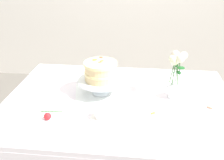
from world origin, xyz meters
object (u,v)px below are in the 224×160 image
Objects in this scene: flower_vase at (176,74)px; fallen_rose at (48,116)px; cake_stand at (101,82)px; layer_cake at (101,71)px; dining_table at (119,114)px; teacup at (102,115)px.

fallen_rose is at bearing -155.90° from flower_vase.
layer_cake is (-0.00, 0.00, 0.08)m from cake_stand.
teacup reaches higher than dining_table.
dining_table is at bearing 68.49° from teacup.
layer_cake reaches higher than fallen_rose.
flower_vase is 2.45× the size of teacup.
fallen_rose reaches higher than dining_table.
flower_vase is (0.45, -0.00, 0.08)m from cake_stand.
layer_cake reaches higher than teacup.
fallen_rose is (-0.24, -0.31, -0.14)m from layer_cake.
layer_cake is at bearing 52.04° from fallen_rose.
dining_table is 0.23m from cake_stand.
teacup is at bearing -145.41° from flower_vase.
layer_cake is at bearing 146.29° from dining_table.
cake_stand is at bearing 52.03° from fallen_rose.
cake_stand is at bearing 99.63° from teacup.
cake_stand is 0.08m from layer_cake.
dining_table is 0.24m from teacup.
dining_table is 0.42m from flower_vase.
teacup is 0.97× the size of fallen_rose.
dining_table is at bearing 31.83° from fallen_rose.
flower_vase is 0.51m from teacup.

